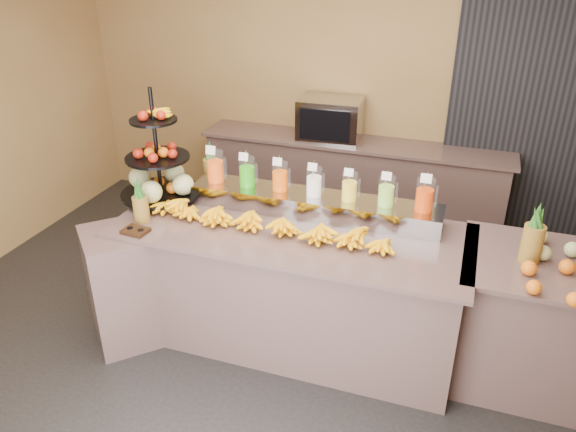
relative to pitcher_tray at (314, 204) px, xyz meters
The scene contains 20 objects.
ground 1.16m from the pitcher_tray, 97.92° to the right, with size 6.00×6.00×0.00m, color black.
room_envelope 0.90m from the pitcher_tray, 62.62° to the left, with size 6.04×5.02×2.82m.
buffet_counter 0.66m from the pitcher_tray, 121.47° to the right, with size 2.75×1.25×0.93m.
right_counter 1.72m from the pitcher_tray, ahead, with size 1.08×0.88×0.93m.
back_ledge 1.76m from the pitcher_tray, 92.77° to the left, with size 3.10×0.55×0.93m.
pitcher_tray is the anchor object (origin of this frame).
juice_pitcher_orange_a 0.80m from the pitcher_tray, behind, with size 0.13×0.14×0.32m.
juice_pitcher_green 0.55m from the pitcher_tray, behind, with size 0.12×0.12×0.29m.
juice_pitcher_orange_b 0.31m from the pitcher_tray, behind, with size 0.12×0.12×0.28m.
juice_pitcher_milk 0.17m from the pitcher_tray, 102.25° to the right, with size 0.11×0.12×0.28m.
juice_pitcher_lemon 0.31m from the pitcher_tray, ahead, with size 0.11×0.12×0.27m.
juice_pitcher_lime 0.55m from the pitcher_tray, ahead, with size 0.12×0.12×0.28m.
juice_pitcher_orange_c 0.80m from the pitcher_tray, ahead, with size 0.13×0.13×0.30m.
banana_heap 0.40m from the pitcher_tray, 126.10° to the right, with size 1.90×0.17×0.16m.
fruit_stand 1.17m from the pitcher_tray, behind, with size 0.70×0.70×0.87m.
condiment_caddy 1.28m from the pitcher_tray, 147.72° to the right, with size 0.17×0.13×0.03m, color black.
pineapple_left_a 1.24m from the pitcher_tray, 155.57° to the right, with size 0.11×0.11×0.35m.
pineapple_left_b 0.96m from the pitcher_tray, 166.35° to the left, with size 0.12×0.12×0.39m.
right_fruit_pile 1.66m from the pitcher_tray, 12.51° to the right, with size 0.47×0.45×0.25m.
oven_warmer 1.71m from the pitcher_tray, 101.06° to the left, with size 0.61×0.43×0.41m, color gray.
Camera 1 is at (1.10, -2.98, 2.78)m, focal length 35.00 mm.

